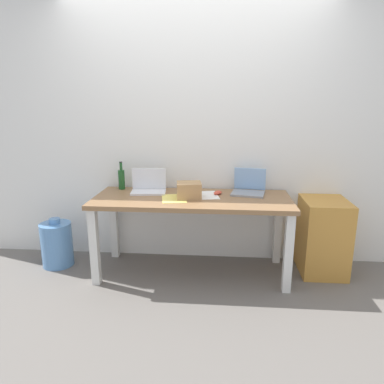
{
  "coord_description": "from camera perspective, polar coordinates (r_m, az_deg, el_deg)",
  "views": [
    {
      "loc": [
        0.25,
        -3.03,
        1.56
      ],
      "look_at": [
        0.0,
        0.0,
        0.78
      ],
      "focal_mm": 32.88,
      "sensor_mm": 36.0,
      "label": 1
    }
  ],
  "objects": [
    {
      "name": "paper_yellow_folder",
      "position": [
        3.12,
        -2.94,
        -1.06
      ],
      "size": [
        0.26,
        0.33,
        0.0
      ],
      "primitive_type": "cube",
      "rotation": [
        0.0,
        0.0,
        0.19
      ],
      "color": "#F4E06B",
      "rests_on": "desk"
    },
    {
      "name": "water_cooler_jug",
      "position": [
        3.71,
        -21.07,
        -7.87
      ],
      "size": [
        0.3,
        0.3,
        0.48
      ],
      "color": "#598CC6",
      "rests_on": "ground"
    },
    {
      "name": "beer_bottle",
      "position": [
        3.5,
        -11.36,
        2.14
      ],
      "size": [
        0.06,
        0.06,
        0.27
      ],
      "color": "#1E5123",
      "rests_on": "desk"
    },
    {
      "name": "back_wall",
      "position": [
        3.46,
        0.56,
        10.04
      ],
      "size": [
        5.2,
        0.08,
        2.6
      ],
      "primitive_type": "cube",
      "color": "white",
      "rests_on": "ground"
    },
    {
      "name": "filing_cabinet",
      "position": [
        3.52,
        20.45,
        -6.75
      ],
      "size": [
        0.4,
        0.48,
        0.7
      ],
      "primitive_type": "cube",
      "color": "#C68938",
      "rests_on": "ground"
    },
    {
      "name": "cardboard_box",
      "position": [
        3.12,
        -0.49,
        0.28
      ],
      "size": [
        0.24,
        0.21,
        0.14
      ],
      "primitive_type": "cube",
      "rotation": [
        0.0,
        0.0,
        0.14
      ],
      "color": "tan",
      "rests_on": "desk"
    },
    {
      "name": "desk",
      "position": [
        3.18,
        0.0,
        -2.61
      ],
      "size": [
        1.77,
        0.69,
        0.73
      ],
      "color": "olive",
      "rests_on": "ground"
    },
    {
      "name": "laptop_left",
      "position": [
        3.34,
        -7.06,
        0.79
      ],
      "size": [
        0.34,
        0.24,
        0.22
      ],
      "color": "silver",
      "rests_on": "desk"
    },
    {
      "name": "paper_sheet_near_back",
      "position": [
        3.23,
        2.31,
        -0.51
      ],
      "size": [
        0.26,
        0.33,
        0.0
      ],
      "primitive_type": "cube",
      "rotation": [
        0.0,
        0.0,
        0.19
      ],
      "color": "white",
      "rests_on": "desk"
    },
    {
      "name": "computer_mouse",
      "position": [
        3.26,
        4.2,
        -0.1
      ],
      "size": [
        0.1,
        0.12,
        0.03
      ],
      "primitive_type": "ellipsoid",
      "rotation": [
        0.0,
        0.0,
        -0.56
      ],
      "color": "#D84C38",
      "rests_on": "desk"
    },
    {
      "name": "laptop_right",
      "position": [
        3.32,
        9.16,
        0.58
      ],
      "size": [
        0.34,
        0.3,
        0.23
      ],
      "color": "gray",
      "rests_on": "desk"
    },
    {
      "name": "ground_plane",
      "position": [
        3.42,
        0.0,
        -12.79
      ],
      "size": [
        8.0,
        8.0,
        0.0
      ],
      "primitive_type": "plane",
      "color": "slate"
    }
  ]
}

